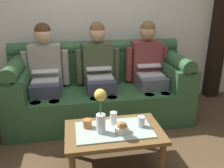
% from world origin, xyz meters
% --- Properties ---
extents(back_wall_patterned, '(6.00, 0.12, 2.90)m').
position_xyz_m(back_wall_patterned, '(0.00, 1.70, 1.45)').
color(back_wall_patterned, silver).
rests_on(back_wall_patterned, ground_plane).
extents(timber_pillar, '(0.20, 0.20, 2.90)m').
position_xyz_m(timber_pillar, '(1.86, 1.58, 1.45)').
color(timber_pillar, black).
rests_on(timber_pillar, ground_plane).
extents(couch, '(2.22, 0.88, 0.96)m').
position_xyz_m(couch, '(-0.00, 1.17, 0.37)').
color(couch, '#2D5633').
rests_on(couch, ground_plane).
extents(person_left, '(0.56, 0.67, 1.22)m').
position_xyz_m(person_left, '(-0.65, 1.17, 0.66)').
color(person_left, '#383D4C').
rests_on(person_left, ground_plane).
extents(person_middle, '(0.56, 0.67, 1.22)m').
position_xyz_m(person_middle, '(0.00, 1.17, 0.66)').
color(person_middle, '#383D4C').
rests_on(person_middle, ground_plane).
extents(person_right, '(0.56, 0.67, 1.22)m').
position_xyz_m(person_right, '(0.65, 1.17, 0.66)').
color(person_right, '#595B66').
rests_on(person_right, ground_plane).
extents(coffee_table, '(0.86, 0.54, 0.39)m').
position_xyz_m(coffee_table, '(0.00, 0.13, 0.33)').
color(coffee_table, brown).
rests_on(coffee_table, ground_plane).
extents(flower_vase, '(0.10, 0.10, 0.40)m').
position_xyz_m(flower_vase, '(-0.12, 0.10, 0.61)').
color(flower_vase, silver).
rests_on(flower_vase, coffee_table).
extents(snack_bowl, '(0.12, 0.12, 0.10)m').
position_xyz_m(snack_bowl, '(0.06, 0.07, 0.43)').
color(snack_bowl, silver).
rests_on(snack_bowl, coffee_table).
extents(cup_near_left, '(0.07, 0.07, 0.10)m').
position_xyz_m(cup_near_left, '(0.25, 0.14, 0.44)').
color(cup_near_left, silver).
rests_on(cup_near_left, coffee_table).
extents(cup_near_right, '(0.06, 0.06, 0.12)m').
position_xyz_m(cup_near_right, '(0.01, 0.23, 0.45)').
color(cup_near_right, silver).
rests_on(cup_near_right, coffee_table).
extents(cup_far_center, '(0.08, 0.08, 0.08)m').
position_xyz_m(cup_far_center, '(-0.23, 0.20, 0.43)').
color(cup_far_center, '#B26633').
rests_on(cup_far_center, coffee_table).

